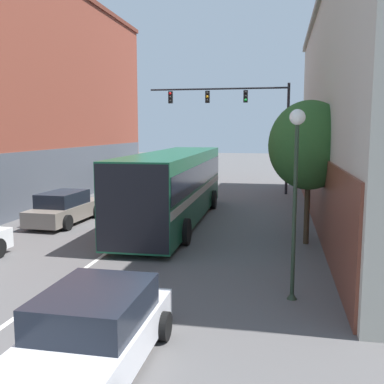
{
  "coord_description": "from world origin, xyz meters",
  "views": [
    {
      "loc": [
        5.82,
        -4.35,
        4.23
      ],
      "look_at": [
        2.24,
        14.02,
        1.66
      ],
      "focal_mm": 42.0,
      "sensor_mm": 36.0,
      "label": 1
    }
  ],
  "objects_px": {
    "hatchback_foreground": "(91,333)",
    "street_lamp": "(296,177)",
    "parked_car_left_near": "(146,178)",
    "street_tree_near": "(309,146)",
    "parked_car_left_mid": "(65,208)",
    "bus": "(174,183)",
    "traffic_signal_gantry": "(242,112)"
  },
  "relations": [
    {
      "from": "parked_car_left_mid",
      "to": "traffic_signal_gantry",
      "type": "xyz_separation_m",
      "value": [
        7.05,
        11.61,
        4.74
      ]
    },
    {
      "from": "parked_car_left_mid",
      "to": "street_tree_near",
      "type": "relative_size",
      "value": 0.89
    },
    {
      "from": "parked_car_left_mid",
      "to": "street_lamp",
      "type": "relative_size",
      "value": 1.0
    },
    {
      "from": "traffic_signal_gantry",
      "to": "street_lamp",
      "type": "distance_m",
      "value": 19.58
    },
    {
      "from": "hatchback_foreground",
      "to": "street_lamp",
      "type": "bearing_deg",
      "value": -41.07
    },
    {
      "from": "parked_car_left_near",
      "to": "street_tree_near",
      "type": "relative_size",
      "value": 0.88
    },
    {
      "from": "parked_car_left_near",
      "to": "street_lamp",
      "type": "xyz_separation_m",
      "value": [
        10.04,
        -20.62,
        2.4
      ]
    },
    {
      "from": "hatchback_foreground",
      "to": "street_tree_near",
      "type": "bearing_deg",
      "value": -22.89
    },
    {
      "from": "bus",
      "to": "parked_car_left_near",
      "type": "height_order",
      "value": "bus"
    },
    {
      "from": "bus",
      "to": "street_tree_near",
      "type": "height_order",
      "value": "street_tree_near"
    },
    {
      "from": "bus",
      "to": "parked_car_left_near",
      "type": "relative_size",
      "value": 2.75
    },
    {
      "from": "hatchback_foreground",
      "to": "street_lamp",
      "type": "xyz_separation_m",
      "value": [
        3.6,
        4.08,
        2.45
      ]
    },
    {
      "from": "hatchback_foreground",
      "to": "parked_car_left_near",
      "type": "distance_m",
      "value": 25.53
    },
    {
      "from": "bus",
      "to": "parked_car_left_near",
      "type": "bearing_deg",
      "value": 21.62
    },
    {
      "from": "parked_car_left_near",
      "to": "parked_car_left_mid",
      "type": "distance_m",
      "value": 13.01
    },
    {
      "from": "bus",
      "to": "parked_car_left_mid",
      "type": "distance_m",
      "value": 5.14
    },
    {
      "from": "traffic_signal_gantry",
      "to": "street_tree_near",
      "type": "bearing_deg",
      "value": -74.95
    },
    {
      "from": "parked_car_left_mid",
      "to": "traffic_signal_gantry",
      "type": "bearing_deg",
      "value": -28.98
    },
    {
      "from": "hatchback_foreground",
      "to": "parked_car_left_near",
      "type": "xyz_separation_m",
      "value": [
        -6.44,
        24.71,
        0.06
      ]
    },
    {
      "from": "hatchback_foreground",
      "to": "bus",
      "type": "bearing_deg",
      "value": 7.06
    },
    {
      "from": "bus",
      "to": "street_lamp",
      "type": "xyz_separation_m",
      "value": [
        5.11,
        -8.73,
        1.29
      ]
    },
    {
      "from": "bus",
      "to": "parked_car_left_mid",
      "type": "height_order",
      "value": "bus"
    },
    {
      "from": "bus",
      "to": "street_lamp",
      "type": "relative_size",
      "value": 2.71
    },
    {
      "from": "hatchback_foreground",
      "to": "street_tree_near",
      "type": "relative_size",
      "value": 0.84
    },
    {
      "from": "parked_car_left_near",
      "to": "street_lamp",
      "type": "relative_size",
      "value": 0.99
    },
    {
      "from": "bus",
      "to": "street_lamp",
      "type": "bearing_deg",
      "value": -150.59
    },
    {
      "from": "bus",
      "to": "hatchback_foreground",
      "type": "relative_size",
      "value": 2.89
    },
    {
      "from": "hatchback_foreground",
      "to": "traffic_signal_gantry",
      "type": "distance_m",
      "value": 23.79
    },
    {
      "from": "bus",
      "to": "parked_car_left_near",
      "type": "distance_m",
      "value": 12.92
    },
    {
      "from": "hatchback_foreground",
      "to": "parked_car_left_mid",
      "type": "height_order",
      "value": "parked_car_left_mid"
    },
    {
      "from": "parked_car_left_mid",
      "to": "street_tree_near",
      "type": "xyz_separation_m",
      "value": [
        10.65,
        -1.78,
        2.98
      ]
    },
    {
      "from": "parked_car_left_near",
      "to": "parked_car_left_mid",
      "type": "relative_size",
      "value": 0.99
    }
  ]
}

